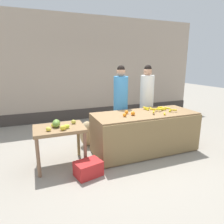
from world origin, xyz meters
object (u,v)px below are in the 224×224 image
vendor_woman_blue_shirt (121,104)px  vendor_woman_white_shirt (147,102)px  produce_sack (87,134)px  produce_crate (88,169)px

vendor_woman_blue_shirt → vendor_woman_white_shirt: vendor_woman_white_shirt is taller
vendor_woman_white_shirt → produce_sack: bearing=-179.5°
vendor_woman_white_shirt → produce_crate: size_ratio=4.21×
produce_crate → produce_sack: produce_sack is taller
vendor_woman_blue_shirt → produce_sack: vendor_woman_blue_shirt is taller
produce_sack → vendor_woman_blue_shirt: bearing=-1.5°
vendor_woman_blue_shirt → vendor_woman_white_shirt: bearing=2.8°
vendor_woman_white_shirt → produce_sack: 1.70m
vendor_woman_white_shirt → produce_sack: (-1.58, -0.01, -0.64)m
produce_sack → produce_crate: bearing=-104.1°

